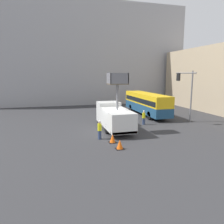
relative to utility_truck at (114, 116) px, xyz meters
The scene contains 9 objects.
ground_plane 1.89m from the utility_truck, 117.64° to the right, with size 120.00×120.00×0.00m, color #333335.
building_backdrop_far 27.00m from the utility_truck, 91.10° to the left, with size 44.00×10.00×20.29m.
utility_truck is the anchor object (origin of this frame).
city_bus 10.46m from the utility_truck, 46.28° to the left, with size 2.53×11.64×3.26m.
traffic_light_pole 10.12m from the utility_truck, ahead, with size 2.94×2.69×6.53m.
road_worker_near_truck 3.86m from the utility_truck, 126.95° to the right, with size 0.38×0.38×1.83m.
road_worker_directing 4.53m from the utility_truck, 20.02° to the left, with size 0.38×0.38×1.78m.
traffic_cone_near_truck 4.77m from the utility_truck, 107.62° to the right, with size 0.67×0.67×0.76m.
traffic_cone_mid_road 6.44m from the utility_truck, 101.64° to the right, with size 0.69×0.69×0.79m.
Camera 1 is at (-5.96, -21.69, 6.06)m, focal length 35.00 mm.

